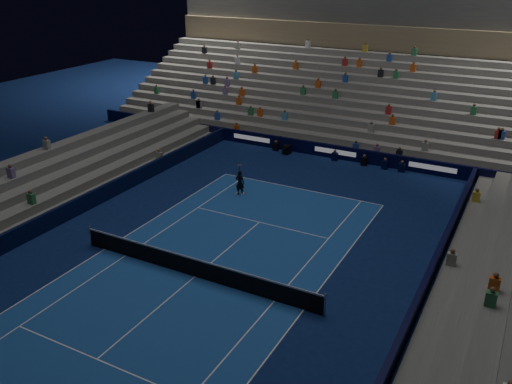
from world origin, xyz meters
name	(u,v)px	position (x,y,z in m)	size (l,w,h in m)	color
ground	(195,277)	(0.00, 0.00, 0.00)	(90.00, 90.00, 0.00)	#0D1C4E
court_surface	(195,277)	(0.00, 0.00, 0.01)	(10.97, 23.77, 0.01)	#1C4B9B
sponsor_barrier_far	(336,152)	(0.00, 18.50, 0.50)	(44.00, 0.25, 1.00)	black
sponsor_barrier_east	(406,330)	(9.70, 0.00, 0.50)	(0.25, 37.00, 1.00)	black
sponsor_barrier_west	(44,223)	(-9.70, 0.00, 0.50)	(0.25, 37.00, 1.00)	black
grandstand_main	(376,89)	(0.00, 27.90, 3.38)	(44.00, 15.20, 11.20)	slate
grandstand_east	(506,349)	(13.17, 0.00, 0.92)	(5.00, 37.00, 2.50)	slate
tennis_net	(195,267)	(0.00, 0.00, 0.50)	(12.90, 0.10, 1.10)	#B2B2B7
tennis_player	(240,183)	(-2.90, 9.30, 0.79)	(0.58, 0.38, 1.59)	black
broadcast_camera	(287,150)	(-3.62, 17.70, 0.34)	(0.55, 0.98, 0.66)	black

